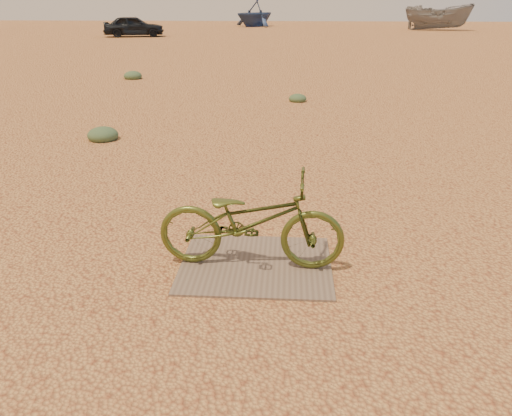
# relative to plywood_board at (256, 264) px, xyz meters

# --- Properties ---
(ground) EXTENTS (120.00, 120.00, 0.00)m
(ground) POSITION_rel_plywood_board_xyz_m (-0.53, -0.22, -0.01)
(ground) COLOR tan
(ground) RESTS_ON ground
(plywood_board) EXTENTS (1.51, 1.25, 0.02)m
(plywood_board) POSITION_rel_plywood_board_xyz_m (0.00, 0.00, 0.00)
(plywood_board) COLOR brown
(plywood_board) RESTS_ON ground
(bicycle) EXTENTS (1.83, 0.69, 0.95)m
(bicycle) POSITION_rel_plywood_board_xyz_m (-0.05, -0.02, 0.49)
(bicycle) COLOR #46511D
(bicycle) RESTS_ON plywood_board
(car) EXTENTS (4.41, 2.57, 1.41)m
(car) POSITION_rel_plywood_board_xyz_m (-10.75, 32.21, 0.69)
(car) COLOR black
(car) RESTS_ON ground
(boat_far_left) EXTENTS (6.03, 6.12, 2.44)m
(boat_far_left) POSITION_rel_plywood_board_xyz_m (-3.21, 46.82, 1.21)
(boat_far_left) COLOR navy
(boat_far_left) RESTS_ON ground
(boat_mid_right) EXTENTS (5.80, 3.12, 2.13)m
(boat_mid_right) POSITION_rel_plywood_board_xyz_m (12.72, 41.63, 1.05)
(boat_mid_right) COLOR slate
(boat_mid_right) RESTS_ON ground
(kale_a) EXTENTS (0.58, 0.58, 0.32)m
(kale_a) POSITION_rel_plywood_board_xyz_m (-3.23, 4.67, -0.01)
(kale_a) COLOR #4A6442
(kale_a) RESTS_ON ground
(kale_b) EXTENTS (0.46, 0.46, 0.25)m
(kale_b) POSITION_rel_plywood_board_xyz_m (0.51, 8.76, -0.01)
(kale_b) COLOR #4A6442
(kale_b) RESTS_ON ground
(kale_c) EXTENTS (0.60, 0.60, 0.33)m
(kale_c) POSITION_rel_plywood_board_xyz_m (-4.96, 12.41, -0.01)
(kale_c) COLOR #4A6442
(kale_c) RESTS_ON ground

